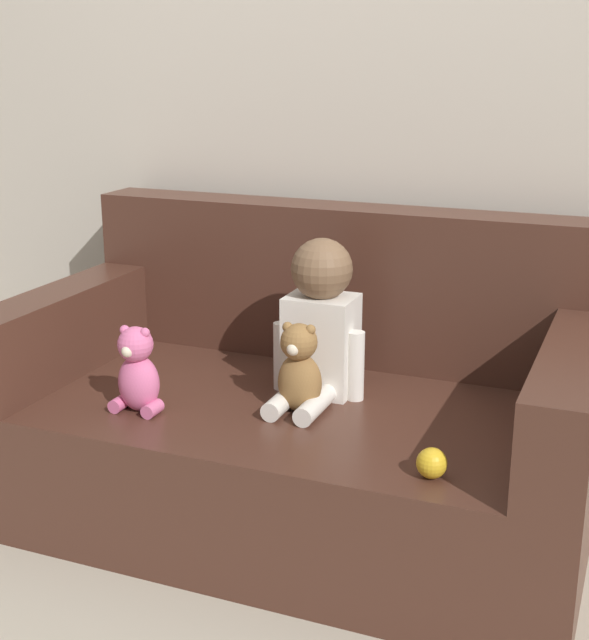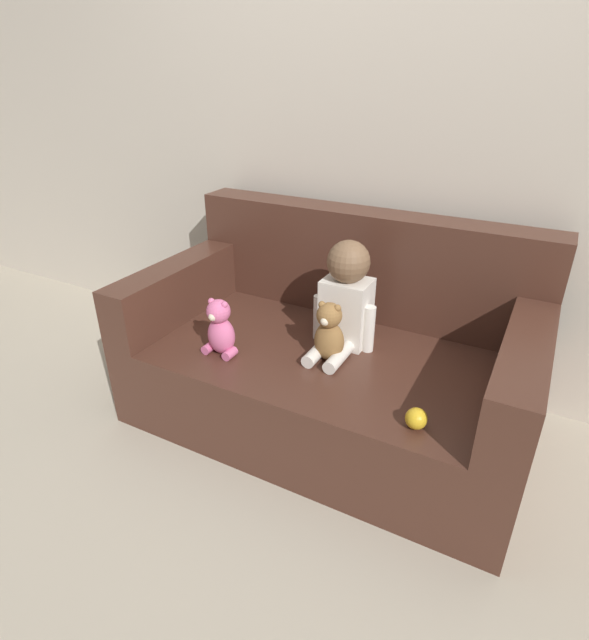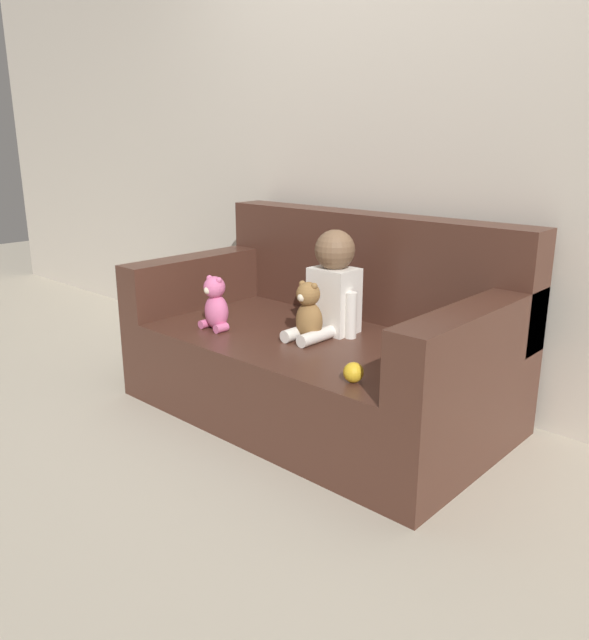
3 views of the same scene
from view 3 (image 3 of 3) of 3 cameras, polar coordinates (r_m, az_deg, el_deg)
The scene contains 7 objects.
ground_plane at distance 2.96m, azimuth 1.83°, elevation -8.40°, with size 12.00×12.00×0.00m, color #B7AD99.
wall_back at distance 3.14m, azimuth 9.11°, elevation 17.25°, with size 8.00×0.05×2.60m.
couch at distance 2.90m, azimuth 2.78°, elevation -2.47°, with size 1.70×0.96×0.90m.
person_baby at distance 2.78m, azimuth 3.47°, elevation 3.07°, with size 0.28×0.37×0.46m.
teddy_bear_brown at distance 2.69m, azimuth 1.31°, elevation 0.78°, with size 0.13×0.12×0.26m.
plush_toy_side at distance 2.87m, azimuth -7.23°, elevation 1.41°, with size 0.15×0.11×0.25m.
toy_ball at distance 2.26m, azimuth 5.41°, elevation -4.79°, with size 0.07×0.07×0.07m.
Camera 3 is at (1.75, -2.04, 1.23)m, focal length 35.00 mm.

